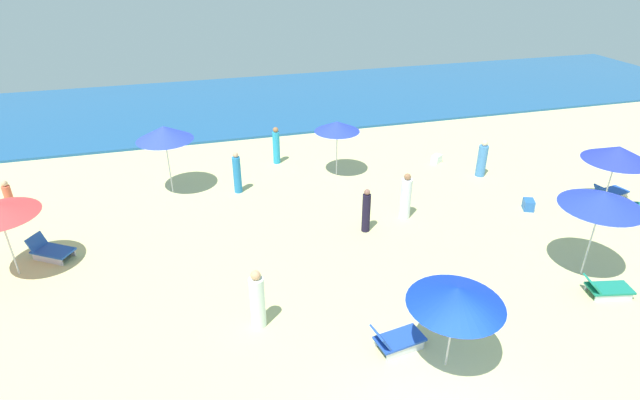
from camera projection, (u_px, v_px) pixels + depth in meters
ocean at (258, 102)px, 30.54m from camera, size 60.00×12.15×0.12m
umbrella_0 at (457, 296)px, 10.91m from camera, size 2.19×2.19×2.28m
lounge_chair_0_0 at (396, 340)px, 12.18m from camera, size 1.39×0.82×0.76m
umbrella_1 at (603, 200)px, 13.89m from camera, size 2.28×2.28×2.76m
lounge_chair_1_0 at (606, 288)px, 14.05m from camera, size 1.40×0.85×0.59m
umbrella_2 at (164, 133)px, 18.75m from camera, size 2.14×2.14×2.74m
umbrella_3 at (618, 154)px, 17.38m from camera, size 2.28×2.28×2.58m
lounge_chair_3_0 at (626, 205)px, 18.42m from camera, size 1.37×0.99×0.61m
lounge_chair_3_1 at (610, 193)px, 19.26m from camera, size 1.50×0.88×0.66m
umbrella_4 at (337, 126)px, 20.34m from camera, size 1.86×1.86×2.37m
lounge_chair_5_0 at (50, 250)px, 15.71m from camera, size 1.46×1.25×0.71m
beachgoer_0 at (276, 146)px, 22.08m from camera, size 0.36×0.36×1.68m
beachgoer_1 at (237, 174)px, 19.52m from camera, size 0.44×0.44×1.69m
beachgoer_2 at (10, 202)px, 17.51m from camera, size 0.39×0.39×1.59m
beachgoer_3 at (257, 301)px, 12.70m from camera, size 0.49×0.49×1.72m
beachgoer_4 at (482, 160)px, 20.92m from camera, size 0.47×0.47×1.59m
beachgoer_5 at (406, 198)px, 17.72m from camera, size 0.51×0.51×1.73m
beachgoer_6 at (366, 211)px, 16.92m from camera, size 0.35×0.35×1.59m
cooler_box_1 at (528, 205)px, 18.52m from camera, size 0.52×0.58×0.40m
cooler_box_2 at (437, 159)px, 22.38m from camera, size 0.56×0.52×0.36m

